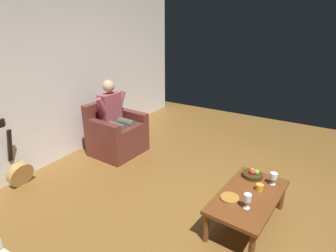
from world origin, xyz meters
TOP-DOWN VIEW (x-y plane):
  - ground_plane at (0.00, 0.00)m, footprint 7.21×7.21m
  - wall_back at (0.00, -3.01)m, footprint 6.41×0.06m
  - armchair at (-0.53, -2.33)m, footprint 0.85×0.78m
  - person_seated at (-0.53, -2.31)m, footprint 0.64×0.57m
  - coffee_table at (0.13, 0.10)m, footprint 1.15×0.68m
  - guitar at (0.93, -2.81)m, footprint 0.35×0.31m
  - wine_glass_near at (0.37, 0.14)m, footprint 0.08×0.08m
  - wine_glass_far at (-0.21, 0.27)m, footprint 0.08×0.08m
  - fruit_bowl at (-0.25, 0.03)m, footprint 0.24×0.24m
  - decorative_dish at (0.31, -0.06)m, footprint 0.20×0.20m
  - candle_jar at (-0.01, 0.17)m, footprint 0.08×0.08m

SIDE VIEW (x-z plane):
  - ground_plane at x=0.00m, z-range 0.00..0.00m
  - guitar at x=0.93m, z-range -0.26..0.69m
  - armchair at x=-0.53m, z-range -0.11..0.76m
  - coffee_table at x=0.13m, z-range 0.14..0.53m
  - decorative_dish at x=0.31m, z-range 0.38..0.41m
  - fruit_bowl at x=-0.25m, z-range 0.37..0.48m
  - candle_jar at x=-0.01m, z-range 0.38..0.46m
  - wine_glass_far at x=-0.21m, z-range 0.41..0.56m
  - wine_glass_near at x=0.37m, z-range 0.42..0.58m
  - person_seated at x=-0.53m, z-range 0.05..1.30m
  - wall_back at x=0.00m, z-range 0.00..2.73m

